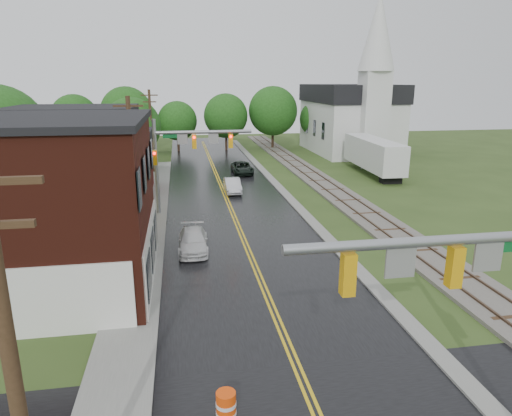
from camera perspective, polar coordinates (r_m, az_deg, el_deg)
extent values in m
cube|color=black|center=(38.86, -3.59, 0.85)|extent=(10.00, 90.00, 0.02)
cube|color=gray|center=(44.49, 2.68, 2.77)|extent=(0.80, 70.00, 0.12)
cube|color=gray|center=(33.95, -13.15, -1.73)|extent=(2.40, 50.00, 0.12)
cube|color=silver|center=(23.97, -12.92, -5.26)|extent=(0.10, 9.50, 3.00)
cube|color=tan|center=(34.81, -21.30, 3.48)|extent=(8.00, 7.00, 6.40)
cube|color=#3F0F0C|center=(43.53, -17.60, 4.72)|extent=(7.00, 6.00, 4.40)
cube|color=silver|center=(67.07, 11.51, 9.85)|extent=(10.00, 16.00, 7.00)
cube|color=black|center=(66.79, 11.73, 13.86)|extent=(10.40, 16.40, 2.40)
cube|color=silver|center=(59.52, 14.37, 10.92)|extent=(3.20, 3.20, 11.00)
cone|color=silver|center=(59.63, 15.05, 20.52)|extent=(4.40, 4.40, 9.00)
cube|color=#59544C|center=(45.64, 8.34, 3.07)|extent=(3.20, 80.00, 0.20)
cube|color=#4C3828|center=(45.39, 7.48, 3.22)|extent=(0.10, 80.00, 0.12)
cube|color=#4C3828|center=(45.83, 9.21, 3.27)|extent=(0.10, 80.00, 0.12)
cylinder|color=gray|center=(11.62, 20.97, -3.92)|extent=(7.20, 0.26, 0.26)
cube|color=orange|center=(12.23, 23.59, -6.74)|extent=(0.32, 0.30, 1.05)
cube|color=orange|center=(11.02, 11.42, -8.12)|extent=(0.32, 0.30, 1.05)
cube|color=gray|center=(12.64, 26.99, -5.47)|extent=(0.75, 0.06, 0.75)
cube|color=gray|center=(11.46, 17.59, -6.55)|extent=(0.75, 0.06, 0.75)
cylinder|color=gray|center=(35.01, -12.35, 4.92)|extent=(0.28, 0.28, 7.20)
cylinder|color=gray|center=(34.64, -6.57, 9.42)|extent=(7.20, 0.26, 0.26)
cube|color=orange|center=(34.69, -7.73, 8.22)|extent=(0.32, 0.30, 1.05)
cube|color=orange|center=(34.88, -3.19, 8.38)|extent=(0.32, 0.30, 1.05)
cube|color=gray|center=(34.65, -9.19, 8.49)|extent=(0.75, 0.06, 0.75)
cube|color=gray|center=(34.74, -5.34, 8.64)|extent=(0.75, 0.06, 0.75)
cube|color=#0C5926|center=(34.62, -10.41, 8.84)|extent=(1.40, 0.04, 0.30)
sphere|color=#FF0C0C|center=(34.47, -7.74, 8.73)|extent=(0.20, 0.20, 0.20)
cylinder|color=#382616|center=(9.63, -27.73, -20.37)|extent=(0.28, 0.28, 9.00)
cylinder|color=#382616|center=(30.03, -15.15, 4.75)|extent=(0.28, 0.28, 9.00)
cube|color=#382616|center=(29.59, -15.69, 12.19)|extent=(1.80, 0.12, 0.12)
cube|color=#382616|center=(29.63, -15.59, 10.84)|extent=(1.40, 0.12, 0.12)
cylinder|color=#382616|center=(51.76, -12.94, 9.26)|extent=(0.28, 0.28, 9.00)
cube|color=#382616|center=(51.50, -13.21, 13.57)|extent=(1.80, 0.12, 0.12)
cube|color=#382616|center=(51.53, -13.16, 12.79)|extent=(1.40, 0.12, 0.12)
cylinder|color=black|center=(42.67, -28.77, 2.63)|extent=(0.36, 0.36, 3.42)
sphere|color=#1C4513|center=(41.57, -28.79, 7.28)|extent=(5.32, 5.32, 5.32)
cylinder|color=black|center=(49.23, -21.37, 4.56)|extent=(0.36, 0.36, 2.70)
sphere|color=#1C4513|center=(48.77, -21.76, 8.36)|extent=(6.00, 6.00, 6.00)
sphere|color=#1C4513|center=(48.31, -21.09, 7.74)|extent=(4.20, 4.20, 4.20)
cylinder|color=black|center=(54.31, -14.96, 6.15)|extent=(0.36, 0.36, 2.88)
sphere|color=#1C4513|center=(53.87, -15.23, 9.84)|extent=(6.40, 6.40, 6.40)
sphere|color=#1C4513|center=(53.48, -14.57, 9.24)|extent=(4.48, 4.48, 4.48)
imported|color=black|center=(50.23, -1.74, 5.01)|extent=(2.15, 4.63, 1.29)
imported|color=silver|center=(41.76, -2.95, 2.82)|extent=(1.40, 3.92, 1.29)
imported|color=silver|center=(27.67, -7.88, -4.10)|extent=(1.82, 4.29, 1.23)
cube|color=black|center=(47.65, 16.47, 3.49)|extent=(2.01, 1.28, 0.80)
cylinder|color=gray|center=(54.41, 13.05, 5.18)|extent=(0.16, 0.16, 0.80)
cube|color=silver|center=(51.37, 14.46, 6.65)|extent=(3.12, 12.19, 3.02)
cylinder|color=#F0460A|center=(14.77, -3.76, -23.69)|extent=(0.76, 0.76, 1.06)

